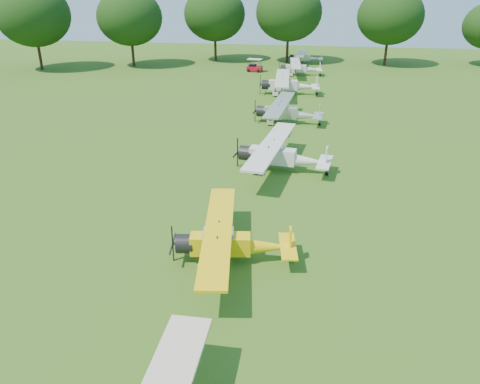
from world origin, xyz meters
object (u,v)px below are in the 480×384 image
object	(u,v)px
aircraft_5	(288,84)
aircraft_7	(305,57)
aircraft_6	(299,67)
aircraft_4	(286,111)
aircraft_3	(280,154)
golf_cart	(254,67)
aircraft_2	(230,241)

from	to	relation	value
aircraft_5	aircraft_7	size ratio (longest dim) A/B	1.27
aircraft_6	aircraft_4	bearing A→B (deg)	-94.81
aircraft_5	aircraft_6	size ratio (longest dim) A/B	1.16
aircraft_3	golf_cart	size ratio (longest dim) A/B	4.69
aircraft_2	aircraft_4	size ratio (longest dim) A/B	0.92
aircraft_3	aircraft_5	bearing A→B (deg)	99.85
aircraft_2	aircraft_6	world-z (taller)	aircraft_6
aircraft_6	aircraft_7	distance (m)	11.44
aircraft_6	golf_cart	xyz separation A→B (m)	(-7.03, 1.98, -0.53)
aircraft_3	aircraft_5	size ratio (longest dim) A/B	0.97
aircraft_2	aircraft_5	distance (m)	38.57
aircraft_2	aircraft_7	world-z (taller)	aircraft_2
aircraft_3	aircraft_2	bearing A→B (deg)	-89.15
aircraft_7	golf_cart	size ratio (longest dim) A/B	3.82
aircraft_4	golf_cart	bearing A→B (deg)	108.35
aircraft_4	aircraft_6	xyz separation A→B (m)	(-0.02, 26.10, -0.08)
aircraft_3	aircraft_7	size ratio (longest dim) A/B	1.23
aircraft_3	aircraft_6	size ratio (longest dim) A/B	1.12
golf_cart	aircraft_7	bearing A→B (deg)	59.97
aircraft_2	aircraft_4	world-z (taller)	aircraft_4
aircraft_5	aircraft_4	bearing A→B (deg)	-90.29
aircraft_4	aircraft_5	distance (m)	12.96
aircraft_2	aircraft_4	xyz separation A→B (m)	(0.85, 25.63, 0.10)
aircraft_4	aircraft_7	xyz separation A→B (m)	(0.33, 37.53, -0.18)
aircraft_2	aircraft_7	distance (m)	63.17
aircraft_5	aircraft_6	xyz separation A→B (m)	(0.76, 13.17, -0.19)
aircraft_4	aircraft_2	bearing A→B (deg)	-87.65
aircraft_2	aircraft_3	bearing A→B (deg)	75.37
aircraft_4	aircraft_7	bearing A→B (deg)	93.75
aircraft_3	aircraft_4	size ratio (longest dim) A/B	1.05
aircraft_3	aircraft_7	world-z (taller)	aircraft_3
aircraft_4	aircraft_7	distance (m)	37.54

